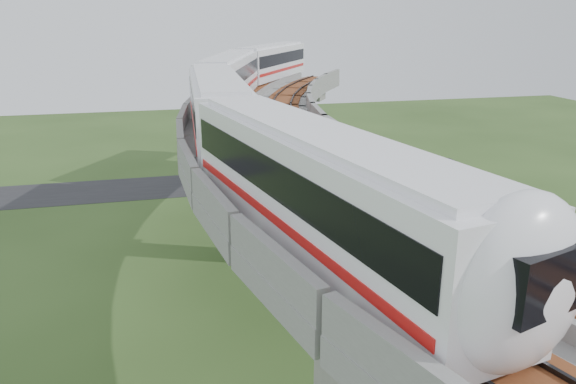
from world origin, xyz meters
name	(u,v)px	position (x,y,z in m)	size (l,w,h in m)	color
ground	(270,333)	(0.00, 0.00, 0.00)	(160.00, 160.00, 0.00)	#2F491D
dirt_lot	(510,320)	(14.00, -2.00, 0.02)	(18.00, 26.00, 0.04)	gray
asphalt_road	(212,183)	(0.00, 30.00, 0.01)	(60.00, 8.00, 0.03)	#232326
viaduct	(340,174)	(3.84, 0.00, 9.05)	(19.58, 73.98, 11.40)	#99968E
metro_train	(255,90)	(1.19, 10.01, 12.31)	(16.23, 60.43, 3.64)	white
fence	(429,301)	(9.75, 0.00, 0.75)	(3.87, 38.73, 1.50)	#2D382D
tree_0	(329,182)	(10.14, 21.23, 1.97)	(2.90, 2.90, 3.21)	#382314
tree_1	(341,210)	(8.87, 13.80, 1.81)	(2.60, 2.60, 2.92)	#382314
tree_2	(351,248)	(7.20, 6.81, 1.62)	(1.88, 1.88, 2.43)	#382314
tree_3	(390,276)	(7.19, 0.21, 2.57)	(3.13, 3.13, 3.90)	#382314
tree_4	(491,378)	(7.47, -9.71, 2.57)	(3.11, 3.11, 3.90)	#382314
car_white	(533,319)	(14.64, -3.08, 0.57)	(1.25, 3.11, 1.06)	silver
car_dark	(500,300)	(13.97, -0.83, 0.72)	(1.89, 4.65, 1.35)	black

